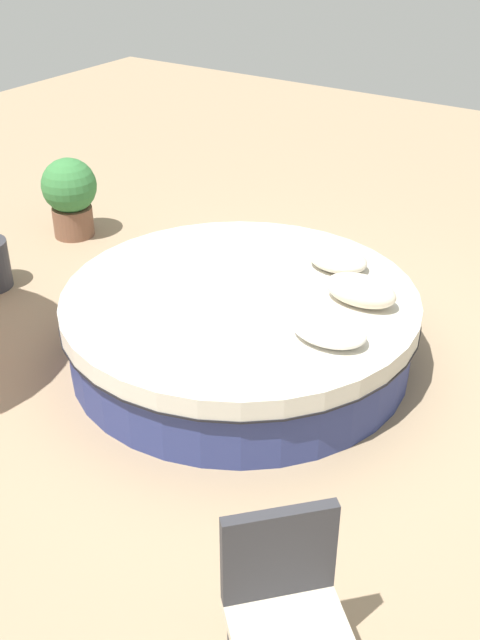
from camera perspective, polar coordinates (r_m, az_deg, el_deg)
The scene contains 7 objects.
ground_plane at distance 5.98m, azimuth 0.00°, elevation -2.85°, with size 16.00×16.00×0.00m, color #9E8466.
round_bed at distance 5.82m, azimuth 0.00°, elevation -0.43°, with size 2.71×2.71×0.58m.
throw_pillow_0 at distance 5.11m, azimuth 6.70°, elevation -0.74°, with size 0.54×0.37×0.16m, color white.
throw_pillow_1 at distance 5.56m, azimuth 9.07°, elevation 2.21°, with size 0.55×0.31×0.22m, color beige.
throw_pillow_2 at distance 6.06m, azimuth 7.38°, elevation 4.53°, with size 0.49×0.36×0.16m, color beige.
patio_chair at distance 3.54m, azimuth 3.43°, elevation -20.36°, with size 0.72×0.72×0.98m.
planter at distance 8.03m, azimuth -12.68°, elevation 9.24°, with size 0.56×0.56×0.83m.
Camera 1 is at (2.74, -4.14, 3.32)m, focal length 42.49 mm.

